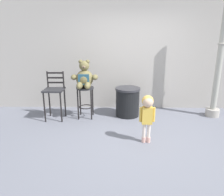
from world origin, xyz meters
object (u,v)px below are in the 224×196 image
Objects in this scene: teddy_bear at (84,78)px; bar_chair_empty at (54,92)px; lamppost at (219,68)px; child_walking at (147,109)px; bar_stool_with_teddy at (85,96)px; trash_bin at (127,102)px.

teddy_bear reaches higher than bar_chair_empty.
lamppost is (3.01, 0.16, 0.21)m from teddy_bear.
bar_chair_empty is at bearing -106.13° from child_walking.
teddy_bear is at bearing -90.00° from bar_stool_with_teddy.
teddy_bear is at bearing -170.57° from trash_bin.
child_walking is (1.25, -1.17, -0.32)m from teddy_bear.
lamppost reaches higher than trash_bin.
child_walking is at bearing -44.03° from bar_stool_with_teddy.
bar_chair_empty is (-1.66, -0.23, 0.29)m from trash_bin.
bar_chair_empty reaches higher than child_walking.
lamppost reaches higher than bar_chair_empty.
bar_stool_with_teddy is 1.18× the size of teddy_bear.
teddy_bear reaches higher than trash_bin.
bar_chair_empty is (-0.68, -0.06, -0.32)m from teddy_bear.
bar_stool_with_teddy is at bearing 90.00° from teddy_bear.
teddy_bear is at bearing -119.41° from child_walking.
teddy_bear is (-0.00, -0.03, 0.43)m from bar_stool_with_teddy.
teddy_bear is 0.57× the size of bar_chair_empty.
teddy_bear is 0.75m from bar_chair_empty.
lamppost is at bearing 140.95° from child_walking.
bar_stool_with_teddy is at bearing -177.56° from lamppost.
trash_bin is 2.18m from lamppost.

